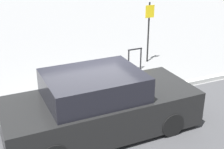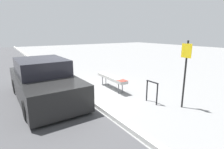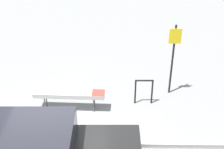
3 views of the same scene
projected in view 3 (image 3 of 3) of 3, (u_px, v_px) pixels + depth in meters
The scene contains 5 objects.
ground_plane at pixel (58, 144), 7.96m from camera, with size 60.00×60.00×0.00m, color gray.
curb at pixel (58, 142), 7.93m from camera, with size 60.00×0.20×0.13m.
bench at pixel (69, 94), 9.00m from camera, with size 2.06×0.42×0.61m.
bike_rack at pixel (144, 89), 9.27m from camera, with size 0.55×0.06×0.83m.
sign_post at pixel (173, 54), 9.31m from camera, with size 0.36×0.08×2.30m.
Camera 3 is at (1.48, -5.93, 5.59)m, focal length 50.00 mm.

